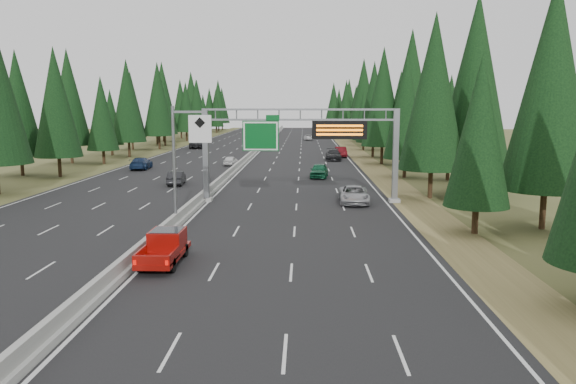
# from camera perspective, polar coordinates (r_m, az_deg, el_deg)

# --- Properties ---
(road) EXTENTS (32.00, 260.00, 0.08)m
(road) POSITION_cam_1_polar(r_m,az_deg,el_deg) (92.47, -3.71, 3.65)
(road) COLOR black
(road) RESTS_ON ground
(shoulder_right) EXTENTS (3.60, 260.00, 0.06)m
(shoulder_right) POSITION_cam_1_polar(r_m,az_deg,el_deg) (92.53, 7.36, 3.60)
(shoulder_right) COLOR olive
(shoulder_right) RESTS_ON ground
(shoulder_left) EXTENTS (3.60, 260.00, 0.06)m
(shoulder_left) POSITION_cam_1_polar(r_m,az_deg,el_deg) (95.78, -14.39, 3.57)
(shoulder_left) COLOR #4B5125
(shoulder_left) RESTS_ON ground
(median_barrier) EXTENTS (0.70, 260.00, 0.85)m
(median_barrier) POSITION_cam_1_polar(r_m,az_deg,el_deg) (92.44, -3.71, 3.88)
(median_barrier) COLOR gray
(median_barrier) RESTS_ON road
(sign_gantry) EXTENTS (16.75, 0.98, 7.80)m
(sign_gantry) POSITION_cam_1_polar(r_m,az_deg,el_deg) (46.69, 2.04, 5.27)
(sign_gantry) COLOR slate
(sign_gantry) RESTS_ON road
(hov_sign_pole) EXTENTS (2.80, 0.50, 8.00)m
(hov_sign_pole) POSITION_cam_1_polar(r_m,az_deg,el_deg) (37.70, -10.66, 3.51)
(hov_sign_pole) COLOR slate
(hov_sign_pole) RESTS_ON road
(tree_row_right) EXTENTS (12.14, 241.60, 18.47)m
(tree_row_right) POSITION_cam_1_polar(r_m,az_deg,el_deg) (86.90, 10.72, 9.07)
(tree_row_right) COLOR black
(tree_row_right) RESTS_ON ground
(tree_row_left) EXTENTS (11.84, 241.42, 18.60)m
(tree_row_left) POSITION_cam_1_polar(r_m,az_deg,el_deg) (89.00, -18.61, 8.92)
(tree_row_left) COLOR black
(tree_row_left) RESTS_ON ground
(silver_minivan) EXTENTS (2.52, 5.23, 1.44)m
(silver_minivan) POSITION_cam_1_polar(r_m,az_deg,el_deg) (46.89, 6.72, -0.27)
(silver_minivan) COLOR #9E9FA2
(silver_minivan) RESTS_ON road
(red_pickup) EXTENTS (1.77, 4.95, 1.61)m
(red_pickup) POSITION_cam_1_polar(r_m,az_deg,el_deg) (29.63, -12.32, -5.27)
(red_pickup) COLOR black
(red_pickup) RESTS_ON road
(car_ahead_green) EXTENTS (2.33, 4.84, 1.60)m
(car_ahead_green) POSITION_cam_1_polar(r_m,az_deg,el_deg) (63.81, 3.18, 2.20)
(car_ahead_green) COLOR #135534
(car_ahead_green) RESTS_ON road
(car_ahead_dkred) EXTENTS (1.85, 4.95, 1.62)m
(car_ahead_dkred) POSITION_cam_1_polar(r_m,az_deg,el_deg) (90.66, 5.38, 4.07)
(car_ahead_dkred) COLOR #560C12
(car_ahead_dkred) RESTS_ON road
(car_ahead_dkgrey) EXTENTS (2.35, 5.63, 1.62)m
(car_ahead_dkgrey) POSITION_cam_1_polar(r_m,az_deg,el_deg) (85.14, 4.63, 3.79)
(car_ahead_dkgrey) COLOR black
(car_ahead_dkgrey) RESTS_ON road
(car_ahead_white) EXTENTS (2.20, 4.72, 1.31)m
(car_ahead_white) POSITION_cam_1_polar(r_m,az_deg,el_deg) (136.90, 2.10, 5.55)
(car_ahead_white) COLOR silver
(car_ahead_white) RESTS_ON road
(car_ahead_far) EXTENTS (2.17, 4.60, 1.52)m
(car_ahead_far) POSITION_cam_1_polar(r_m,az_deg,el_deg) (129.38, -1.51, 5.43)
(car_ahead_far) COLOR black
(car_ahead_far) RESTS_ON road
(car_onc_near) EXTENTS (1.86, 4.36, 1.40)m
(car_onc_near) POSITION_cam_1_polar(r_m,az_deg,el_deg) (58.93, -11.27, 1.42)
(car_onc_near) COLOR black
(car_onc_near) RESTS_ON road
(car_onc_blue) EXTENTS (2.50, 5.42, 1.54)m
(car_onc_blue) POSITION_cam_1_polar(r_m,az_deg,el_deg) (74.77, -14.70, 2.84)
(car_onc_blue) COLOR navy
(car_onc_blue) RESTS_ON road
(car_onc_white) EXTENTS (1.84, 3.88, 1.28)m
(car_onc_white) POSITION_cam_1_polar(r_m,az_deg,el_deg) (77.70, -5.84, 3.19)
(car_onc_white) COLOR silver
(car_onc_white) RESTS_ON road
(car_onc_far) EXTENTS (3.05, 5.88, 1.58)m
(car_onc_far) POSITION_cam_1_polar(r_m,az_deg,el_deg) (111.06, -9.23, 4.81)
(car_onc_far) COLOR black
(car_onc_far) RESTS_ON road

